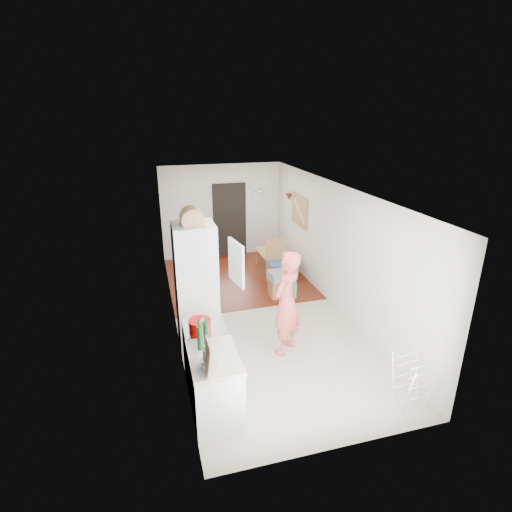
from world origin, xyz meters
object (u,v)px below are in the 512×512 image
dining_table (277,264)px  stool (277,288)px  dining_chair (278,263)px  drying_rack (413,382)px  person (287,294)px

dining_table → stool: size_ratio=2.73×
dining_table → dining_chair: bearing=162.2°
dining_table → drying_rack: size_ratio=1.56×
drying_rack → person: bearing=119.0°
person → drying_rack: size_ratio=2.79×
person → dining_chair: 2.82m
dining_chair → stool: 0.79m
dining_table → stool: 1.43m
dining_chair → stool: bearing=-111.1°
dining_chair → person: bearing=-108.0°
dining_chair → drying_rack: 4.40m
person → drying_rack: bearing=82.5°
dining_chair → dining_table: bearing=70.3°
person → dining_table: (0.97, 3.32, -0.84)m
stool → drying_rack: bearing=-79.6°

